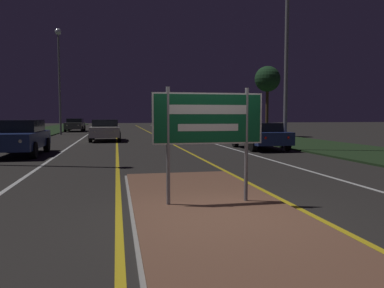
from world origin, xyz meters
The scene contains 19 objects.
ground_plane centered at (0.00, 0.00, 0.00)m, with size 160.00×160.00×0.00m, color #282623.
median_island centered at (0.00, 0.69, 0.04)m, with size 2.91×7.59×0.10m.
verge_right centered at (9.50, 20.00, 0.04)m, with size 5.00×100.00×0.08m.
centre_line_yellow_left centered at (-1.64, 25.00, 0.00)m, with size 0.12×70.00×0.01m.
centre_line_yellow_right centered at (1.64, 25.00, 0.00)m, with size 0.12×70.00×0.01m.
lane_line_white_left centered at (-4.20, 25.00, 0.00)m, with size 0.12×70.00×0.01m.
lane_line_white_right centered at (4.20, 25.00, 0.00)m, with size 0.12×70.00×0.01m.
edge_line_white_left centered at (-7.20, 25.00, 0.00)m, with size 0.10×70.00×0.01m.
edge_line_white_right centered at (7.20, 25.00, 0.00)m, with size 0.10×70.00×0.01m.
highway_sign centered at (0.00, 0.68, 1.59)m, with size 2.07×0.07×2.14m.
streetlight_left_far centered at (-6.56, 29.17, 6.15)m, with size 0.55×0.55×9.35m.
streetlight_right_near centered at (6.30, 10.73, 6.94)m, with size 0.52×0.52×11.11m.
car_receding_0 centered at (5.55, 12.04, 0.73)m, with size 1.94×4.36×1.36m.
car_receding_1 centered at (2.42, 23.07, 0.74)m, with size 1.90×4.69×1.39m.
car_receding_2 centered at (5.76, 35.34, 0.75)m, with size 2.02×4.63×1.43m.
car_approaching_0 centered at (-5.76, 11.34, 0.81)m, with size 1.89×4.66×1.53m.
car_approaching_1 centered at (-2.40, 20.06, 0.76)m, with size 2.02×4.45×1.44m.
car_approaching_2 centered at (-6.03, 36.05, 0.74)m, with size 1.91×4.71×1.39m.
roadside_palm_right centered at (10.37, 22.65, 4.60)m, with size 2.06×2.06×5.61m.
Camera 1 is at (-1.66, -6.02, 1.73)m, focal length 35.00 mm.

